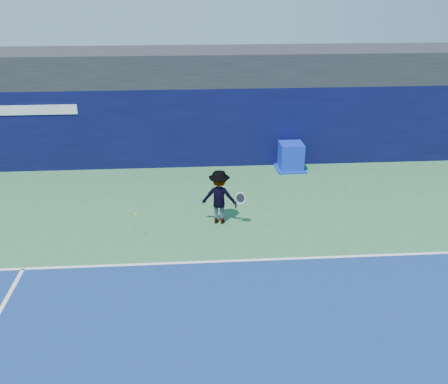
# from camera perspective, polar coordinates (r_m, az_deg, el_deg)

# --- Properties ---
(ground) EXTENTS (80.00, 80.00, 0.00)m
(ground) POSITION_cam_1_polar(r_m,az_deg,el_deg) (10.55, 0.85, -16.45)
(ground) COLOR #316E3F
(ground) RESTS_ON ground
(baseline) EXTENTS (24.00, 0.10, 0.01)m
(baseline) POSITION_cam_1_polar(r_m,az_deg,el_deg) (12.98, -0.30, -7.92)
(baseline) COLOR white
(baseline) RESTS_ON ground
(stadium_band) EXTENTS (36.00, 3.00, 1.20)m
(stadium_band) POSITION_cam_1_polar(r_m,az_deg,el_deg) (19.83, -2.04, 14.24)
(stadium_band) COLOR #232227
(stadium_band) RESTS_ON back_wall_assembly
(back_wall_assembly) EXTENTS (36.00, 1.03, 3.00)m
(back_wall_assembly) POSITION_cam_1_polar(r_m,az_deg,el_deg) (19.31, -1.84, 7.61)
(back_wall_assembly) COLOR #090B34
(back_wall_assembly) RESTS_ON ground
(equipment_cart) EXTENTS (1.09, 1.09, 1.04)m
(equipment_cart) POSITION_cam_1_polar(r_m,az_deg,el_deg) (19.04, 7.64, 3.93)
(equipment_cart) COLOR #0D25BF
(equipment_cart) RESTS_ON ground
(tennis_player) EXTENTS (1.32, 0.81, 1.64)m
(tennis_player) POSITION_cam_1_polar(r_m,az_deg,el_deg) (14.61, -0.53, -0.57)
(tennis_player) COLOR white
(tennis_player) RESTS_ON ground
(tennis_ball) EXTENTS (0.07, 0.07, 0.07)m
(tennis_ball) POSITION_cam_1_polar(r_m,az_deg,el_deg) (13.82, -10.02, -2.53)
(tennis_ball) COLOR yellow
(tennis_ball) RESTS_ON ground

